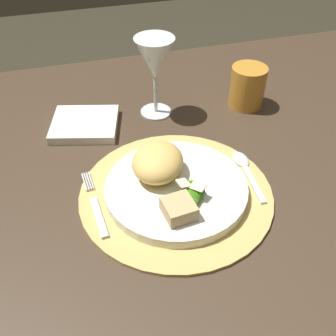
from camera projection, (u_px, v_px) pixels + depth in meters
The scene contains 11 objects.
dining_table at pixel (166, 204), 0.84m from camera, with size 1.48×0.92×0.75m.
placemat at pixel (176, 194), 0.70m from camera, with size 0.33×0.33×0.01m, color tan.
dinner_plate at pixel (176, 189), 0.69m from camera, with size 0.24×0.24×0.02m, color silver.
pasta_serving at pixel (158, 162), 0.69m from camera, with size 0.10×0.09×0.05m, color #EBBC61.
salad_greens at pixel (192, 193), 0.65m from camera, with size 0.07×0.07×0.03m.
bread_piece at pixel (179, 209), 0.62m from camera, with size 0.05×0.05×0.02m, color tan.
fork at pixel (95, 206), 0.67m from camera, with size 0.02×0.16×0.00m.
spoon at pixel (245, 167), 0.74m from camera, with size 0.03×0.14×0.01m.
napkin at pixel (85, 124), 0.84m from camera, with size 0.13×0.12×0.02m, color white.
wine_glass at pixel (155, 61), 0.81m from camera, with size 0.08×0.08×0.17m.
amber_tumbler at pixel (247, 87), 0.89m from camera, with size 0.08×0.08×0.09m, color #C8862E.
Camera 1 is at (-0.16, -0.56, 1.24)m, focal length 43.16 mm.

